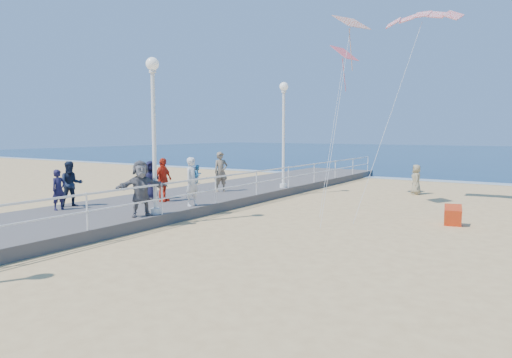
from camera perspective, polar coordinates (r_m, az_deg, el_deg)
The scene contains 20 objects.
ground at distance 13.13m, azimuth 4.50°, elevation -8.32°, with size 160.00×160.00×0.00m, color #E8C079.
ocean at distance 76.52m, azimuth 28.28°, elevation 2.74°, with size 160.00×90.00×0.05m, color #0B2747.
surf_line at distance 32.44m, azimuth 21.94°, elevation -0.21°, with size 160.00×1.20×0.04m, color silver.
boardwalk at distance 17.82m, azimuth -17.31°, elevation -4.15°, with size 5.00×44.00×0.40m, color #67615D.
railing at distance 15.88m, azimuth -11.73°, elevation -1.37°, with size 0.05×42.00×0.55m.
lamp_post_mid at distance 15.98m, azimuth -12.68°, elevation 7.32°, with size 0.44×0.44×5.32m.
lamp_post_far at distance 23.20m, azimuth 3.47°, elevation 6.94°, with size 0.44×0.44×5.32m.
woman_holding_toddler at distance 17.57m, azimuth -7.95°, elevation -0.34°, with size 0.68×0.45×1.87m, color silver.
toddler_held at distance 17.56m, azimuth -7.28°, elevation 0.57°, with size 0.35×0.27×0.72m, color teal.
spectator_0 at distance 18.03m, azimuth -23.45°, elevation -1.24°, with size 0.54×0.35×1.48m, color #1F1B3D.
spectator_3 at distance 18.92m, azimuth -11.59°, elevation -0.10°, with size 1.04×0.43×1.78m, color red.
spectator_4 at distance 19.66m, azimuth -13.01°, elevation -0.13°, with size 0.80×0.52×1.63m, color #171632.
spectator_5 at distance 15.73m, azimuth -14.18°, elevation -1.15°, with size 1.75×0.56×1.88m, color slate.
spectator_6 at distance 21.77m, azimuth -4.41°, elevation 0.91°, with size 0.69×0.45×1.89m, color #7D6D56.
spectator_7 at distance 18.59m, azimuth -22.12°, elevation -0.60°, with size 0.84×0.65×1.73m, color #1A2439.
beach_walker_c at distance 25.04m, azimuth 19.39°, elevation -0.06°, with size 0.76×0.50×1.56m, color gray.
box_kite at distance 17.18m, azimuth 23.38°, elevation -4.39°, with size 0.55×0.55×0.60m, color red.
kite_parafoil at distance 21.71m, azimuth 20.10°, elevation 18.77°, with size 3.17×0.90×0.30m, color red, non-canonical shape.
kite_diamond_pink at distance 23.04m, azimuth 11.00°, elevation 15.19°, with size 1.14×1.14×0.02m, color #E5545F.
kite_diamond_redwhite at distance 19.67m, azimuth 11.82°, elevation 18.63°, with size 1.20×1.20×0.02m, color #C23D16.
Camera 1 is at (6.01, -11.22, 3.20)m, focal length 32.00 mm.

